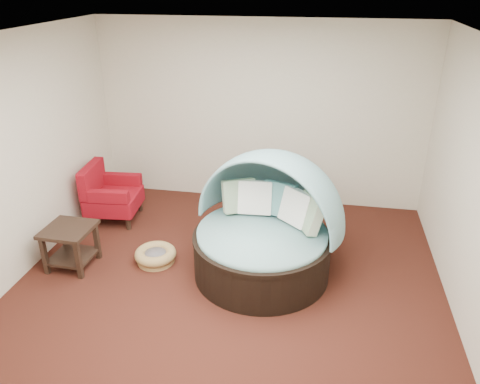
% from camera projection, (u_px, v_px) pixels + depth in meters
% --- Properties ---
extents(floor, '(5.00, 5.00, 0.00)m').
position_uv_depth(floor, '(227.00, 289.00, 5.47)').
color(floor, '#421B12').
rests_on(floor, ground).
extents(wall_back, '(5.00, 0.00, 5.00)m').
position_uv_depth(wall_back, '(260.00, 115.00, 7.10)').
color(wall_back, beige).
rests_on(wall_back, floor).
extents(wall_front, '(5.00, 0.00, 5.00)m').
position_uv_depth(wall_front, '(133.00, 353.00, 2.65)').
color(wall_front, beige).
rests_on(wall_front, floor).
extents(wall_left, '(0.00, 5.00, 5.00)m').
position_uv_depth(wall_left, '(9.00, 163.00, 5.29)').
color(wall_left, beige).
rests_on(wall_left, floor).
extents(ceiling, '(5.00, 5.00, 0.00)m').
position_uv_depth(ceiling, '(223.00, 39.00, 4.28)').
color(ceiling, white).
rests_on(ceiling, wall_back).
extents(canopy_daybed, '(2.13, 2.10, 1.51)m').
position_uv_depth(canopy_daybed, '(266.00, 220.00, 5.54)').
color(canopy_daybed, black).
rests_on(canopy_daybed, floor).
extents(pet_basket, '(0.59, 0.59, 0.18)m').
position_uv_depth(pet_basket, '(156.00, 255.00, 5.94)').
color(pet_basket, olive).
rests_on(pet_basket, floor).
extents(red_armchair, '(0.79, 0.79, 0.86)m').
position_uv_depth(red_armchair, '(110.00, 195.00, 6.87)').
color(red_armchair, black).
rests_on(red_armchair, floor).
extents(side_table, '(0.58, 0.58, 0.54)m').
position_uv_depth(side_table, '(70.00, 241.00, 5.76)').
color(side_table, black).
rests_on(side_table, floor).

